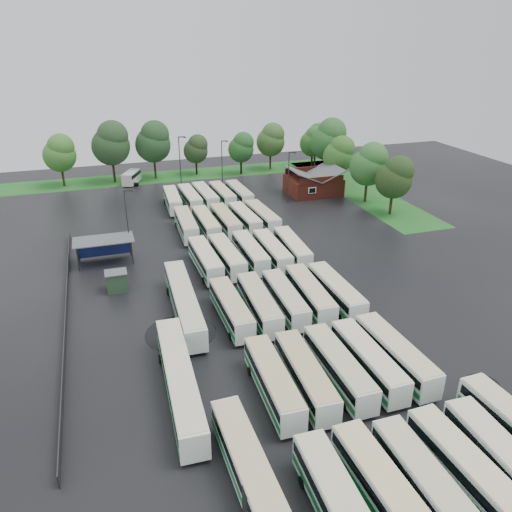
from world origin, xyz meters
name	(u,v)px	position (x,y,z in m)	size (l,w,h in m)	color
ground	(272,320)	(0.00, 0.00, 0.00)	(160.00, 160.00, 0.00)	black
brick_building	(313,185)	(24.00, 42.77, 1.87)	(10.07, 8.60, 5.39)	maroon
wash_shed	(104,242)	(-17.20, 22.02, 2.99)	(8.20, 4.20, 3.58)	#2D2D30
utility_hut	(117,281)	(-16.20, 12.60, 1.32)	(2.70, 2.20, 2.62)	#234127
grass_strip_north	(185,175)	(2.00, 64.80, 0.01)	(80.00, 10.00, 0.01)	#1C611D
grass_strip_east	(357,189)	(34.00, 42.80, 0.01)	(10.00, 50.00, 0.01)	#1C611D
west_fence	(66,312)	(-22.20, 8.00, 0.60)	(0.10, 50.00, 1.20)	#2D2D30
bus_r0c0	(340,508)	(-4.49, -25.79, 1.72)	(2.65, 11.30, 3.13)	white
bus_r0c1	(386,494)	(-1.06, -25.77, 1.72)	(2.73, 11.33, 3.13)	white
bus_r0c2	(428,488)	(1.89, -26.24, 1.71)	(2.43, 11.21, 3.12)	white
bus_r0c3	(468,472)	(5.39, -25.94, 1.70)	(2.84, 11.21, 3.10)	white
bus_r0c4	(505,464)	(8.40, -26.20, 1.74)	(2.71, 11.42, 3.16)	white
bus_r1c0	(273,381)	(-4.30, -12.37, 1.70)	(2.68, 11.14, 3.08)	white
bus_r1c1	(305,375)	(-1.24, -12.45, 1.70)	(2.83, 11.17, 3.09)	white
bus_r1c2	(338,367)	(2.13, -12.31, 1.70)	(2.37, 11.11, 3.09)	white
bus_r1c3	(368,360)	(5.24, -12.21, 1.69)	(2.46, 11.08, 3.08)	white
bus_r1c4	(395,354)	(8.21, -12.17, 1.73)	(2.74, 11.38, 3.15)	white
bus_r2c0	(231,308)	(-4.47, 1.08, 1.68)	(2.49, 11.01, 3.06)	white
bus_r2c1	(259,304)	(-1.20, 0.99, 1.73)	(2.80, 11.39, 3.15)	white
bus_r2c2	(285,299)	(2.06, 1.24, 1.67)	(2.62, 10.95, 3.03)	white
bus_r2c3	(310,294)	(5.18, 1.32, 1.74)	(2.94, 11.45, 3.16)	white
bus_r2c4	(336,291)	(8.38, 0.98, 1.74)	(2.52, 11.39, 3.16)	white
bus_r3c0	(205,259)	(-4.35, 14.67, 1.71)	(2.64, 11.23, 3.11)	white
bus_r3c1	(227,256)	(-1.31, 14.78, 1.71)	(2.73, 11.21, 3.10)	white
bus_r3c2	(250,253)	(2.16, 15.08, 1.68)	(2.35, 11.01, 3.06)	white
bus_r3c3	(272,251)	(5.18, 14.54, 1.69)	(2.41, 11.07, 3.08)	white
bus_r3c4	(292,248)	(8.32, 14.77, 1.68)	(2.88, 11.06, 3.05)	white
bus_r4c0	(186,225)	(-4.36, 28.66, 1.72)	(2.74, 11.32, 3.13)	white
bus_r4c1	(206,223)	(-1.20, 28.26, 1.69)	(2.49, 11.07, 3.07)	white
bus_r4c2	(225,221)	(2.06, 28.38, 1.71)	(2.62, 11.21, 3.11)	white
bus_r4c3	(245,219)	(5.39, 28.56, 1.66)	(2.82, 10.96, 3.02)	white
bus_r4c4	(262,217)	(8.40, 28.40, 1.70)	(2.93, 11.24, 3.10)	white
bus_r5c0	(173,200)	(-4.34, 42.09, 1.66)	(2.78, 10.93, 3.02)	white
bus_r5c1	(190,198)	(-1.11, 42.13, 1.69)	(2.70, 11.08, 3.07)	white
bus_r5c2	(205,196)	(1.80, 42.27, 1.73)	(2.88, 11.39, 3.15)	white
bus_r5c3	(222,195)	(5.11, 42.34, 1.66)	(2.74, 10.91, 3.01)	white
bus_r5c4	(239,194)	(8.36, 42.07, 1.66)	(2.68, 10.92, 3.02)	white
artic_bus_west_a	(257,489)	(-9.14, -22.76, 1.68)	(2.62, 16.34, 3.03)	white
artic_bus_west_b	(184,302)	(-9.23, 4.02, 1.76)	(2.97, 17.17, 3.17)	white
artic_bus_west_c	(180,380)	(-12.13, -9.66, 1.74)	(2.97, 16.96, 3.13)	white
minibus	(131,177)	(-10.05, 61.22, 1.47)	(4.56, 6.43, 2.65)	beige
tree_north_0	(60,153)	(-23.66, 63.75, 7.09)	(6.65, 6.65, 11.02)	#352614
tree_north_1	(111,143)	(-13.25, 63.62, 8.49)	(7.96, 7.96, 13.19)	#302119
tree_north_2	(154,141)	(-4.43, 64.06, 8.14)	(7.64, 7.64, 12.65)	#332115
tree_north_3	(196,149)	(4.93, 64.52, 5.83)	(5.47, 5.47, 9.06)	black
tree_north_4	(242,147)	(14.69, 61.65, 6.14)	(5.76, 5.76, 9.54)	black
tree_north_5	(271,139)	(22.44, 63.67, 6.98)	(6.55, 6.55, 10.85)	black
tree_north_6	(314,141)	(32.16, 61.52, 6.43)	(6.03, 6.03, 9.99)	black
tree_east_0	(395,177)	(32.33, 27.10, 6.83)	(6.42, 6.42, 10.63)	#302317
tree_east_1	(370,164)	(31.62, 34.81, 7.36)	(6.91, 6.91, 11.45)	#34261B
tree_east_2	(340,154)	(31.09, 45.98, 6.83)	(6.41, 6.41, 10.62)	black
tree_east_3	(329,139)	(32.34, 53.67, 8.37)	(7.85, 7.85, 13.00)	#3C2C1E
tree_east_4	(317,139)	(33.18, 62.16, 6.73)	(6.32, 6.32, 10.46)	#372817
lamp_post_ne	(289,174)	(17.16, 38.74, 5.67)	(1.50, 0.29, 9.77)	#2D2D30
lamp_post_nw	(128,218)	(-13.50, 23.20, 5.74)	(1.52, 0.30, 9.88)	#2D2D30
lamp_post_back_w	(180,159)	(-0.37, 54.74, 6.19)	(1.64, 0.32, 10.65)	#2D2D30
lamp_post_back_e	(222,160)	(8.08, 53.36, 5.56)	(1.48, 0.29, 9.58)	#2D2D30
puddle_0	(359,463)	(-0.56, -21.52, 0.00)	(3.51, 3.51, 0.01)	black
puddle_1	(471,428)	(10.02, -21.08, 0.00)	(2.87, 2.87, 0.01)	black
puddle_2	(181,333)	(-10.36, 0.43, 0.00)	(7.75, 7.75, 0.01)	black
puddle_3	(318,313)	(5.63, -0.30, 0.00)	(3.41, 3.41, 0.01)	black
puddle_4	(483,384)	(14.92, -16.76, 0.00)	(3.12, 3.12, 0.01)	black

